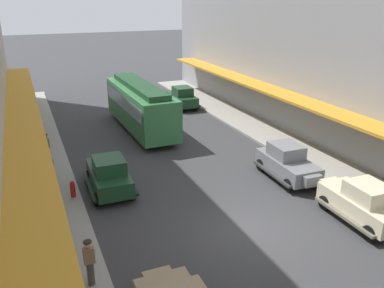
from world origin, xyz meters
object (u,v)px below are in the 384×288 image
object	(u,v)px
parked_car_4	(287,162)
pedestrian_1	(90,262)
parked_car_3	(182,97)
pedestrian_2	(19,129)
fire_hydrant	(73,189)
pedestrian_5	(47,148)
parked_car_5	(109,174)
pedestrian_3	(56,218)
pedestrian_4	(51,170)
parked_car_0	(363,201)
streetcar	(140,105)

from	to	relation	value
parked_car_4	pedestrian_1	size ratio (longest dim) A/B	2.58
parked_car_3	parked_car_4	bearing A→B (deg)	-90.82
parked_car_3	pedestrian_2	size ratio (longest dim) A/B	2.57
fire_hydrant	pedestrian_5	xyz separation A→B (m)	(-0.75, 5.06, 0.45)
parked_car_5	pedestrian_1	xyz separation A→B (m)	(-2.10, -6.88, 0.07)
pedestrian_1	pedestrian_3	xyz separation A→B (m)	(-0.74, 3.39, 0.00)
fire_hydrant	pedestrian_5	bearing A→B (deg)	98.43
parked_car_5	fire_hydrant	xyz separation A→B (m)	(-1.81, -0.20, -0.38)
parked_car_3	pedestrian_1	bearing A→B (deg)	-119.04
parked_car_4	pedestrian_3	distance (m)	11.98
pedestrian_4	pedestrian_5	distance (m)	3.35
parked_car_0	parked_car_3	size ratio (longest dim) A/B	1.00
parked_car_5	pedestrian_1	distance (m)	7.19
pedestrian_1	pedestrian_2	world-z (taller)	same
parked_car_4	pedestrian_1	xyz separation A→B (m)	(-11.16, -4.72, 0.07)
streetcar	pedestrian_1	xyz separation A→B (m)	(-6.30, -15.69, -0.89)
streetcar	pedestrian_5	size ratio (longest dim) A/B	5.78
pedestrian_2	pedestrian_5	distance (m)	4.55
pedestrian_3	pedestrian_2	bearing A→B (deg)	94.96
parked_car_0	parked_car_4	world-z (taller)	same
parked_car_5	pedestrian_5	distance (m)	5.49
pedestrian_4	pedestrian_2	bearing A→B (deg)	99.78
streetcar	parked_car_0	bearing A→B (deg)	-71.87
parked_car_5	pedestrian_2	bearing A→B (deg)	113.24
pedestrian_5	pedestrian_1	bearing A→B (deg)	-87.77
parked_car_4	parked_car_3	bearing A→B (deg)	89.18
fire_hydrant	pedestrian_2	world-z (taller)	pedestrian_2
pedestrian_4	pedestrian_5	bearing A→B (deg)	88.94
parked_car_5	streetcar	distance (m)	9.80
parked_car_3	pedestrian_2	world-z (taller)	parked_car_3
parked_car_5	pedestrian_2	xyz separation A→B (m)	(-3.95, 9.19, 0.07)
streetcar	pedestrian_5	world-z (taller)	streetcar
parked_car_3	pedestrian_2	distance (m)	13.96
parked_car_3	parked_car_4	distance (m)	15.80
pedestrian_4	pedestrian_5	world-z (taller)	pedestrian_5
parked_car_3	parked_car_0	bearing A→B (deg)	-89.65
parked_car_4	pedestrian_4	xyz separation A→B (m)	(-11.68, 3.68, 0.05)
parked_car_4	pedestrian_2	distance (m)	17.26
streetcar	pedestrian_4	world-z (taller)	streetcar
parked_car_4	pedestrian_5	bearing A→B (deg)	148.85
streetcar	pedestrian_5	bearing A→B (deg)	-149.72
fire_hydrant	pedestrian_4	world-z (taller)	pedestrian_4
parked_car_4	streetcar	xyz separation A→B (m)	(-4.86, 10.97, 0.96)
pedestrian_3	pedestrian_5	distance (m)	8.36
streetcar	fire_hydrant	bearing A→B (deg)	-123.71
parked_car_3	fire_hydrant	xyz separation A→B (m)	(-11.09, -13.83, -0.38)
fire_hydrant	pedestrian_1	xyz separation A→B (m)	(-0.29, -6.68, 0.45)
parked_car_0	parked_car_3	world-z (taller)	same
parked_car_5	pedestrian_4	size ratio (longest dim) A/B	2.62
parked_car_0	pedestrian_4	world-z (taller)	parked_car_0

